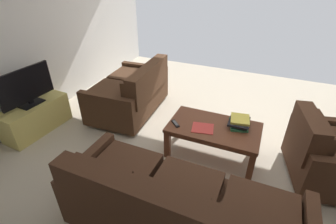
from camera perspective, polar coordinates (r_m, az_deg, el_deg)
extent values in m
cube|color=beige|center=(3.50, 12.08, -8.14)|extent=(5.94, 5.91, 0.01)
cube|color=white|center=(4.37, -28.65, 16.93)|extent=(0.12, 5.91, 2.71)
cylinder|color=black|center=(3.03, -10.63, -14.53)|extent=(0.05, 0.05, 0.06)
cylinder|color=black|center=(2.72, -19.06, -23.47)|extent=(0.05, 0.05, 0.06)
cube|color=#472B1C|center=(2.39, 2.95, -22.53)|extent=(1.90, 0.82, 0.37)
cube|color=#472B1C|center=(2.18, 20.34, -22.63)|extent=(0.59, 0.71, 0.10)
cube|color=#472B1C|center=(2.22, 3.32, -18.53)|extent=(0.59, 0.71, 0.10)
cube|color=#472B1C|center=(2.43, -11.10, -13.63)|extent=(0.59, 0.71, 0.10)
cube|color=#472B1C|center=(1.91, -0.74, -23.43)|extent=(1.89, 0.20, 0.47)
cube|color=#472B1C|center=(1.97, 0.68, -21.03)|extent=(0.57, 0.13, 0.34)
cube|color=#472B1C|center=(2.20, -15.12, -15.10)|extent=(0.57, 0.13, 0.34)
cube|color=#472B1C|center=(2.72, -17.58, -13.81)|extent=(0.11, 0.80, 0.53)
cylinder|color=black|center=(4.83, -9.96, 4.41)|extent=(0.05, 0.05, 0.06)
cylinder|color=black|center=(4.09, -16.95, -1.92)|extent=(0.05, 0.05, 0.06)
cylinder|color=black|center=(4.52, -1.52, 2.98)|extent=(0.05, 0.05, 0.06)
cylinder|color=black|center=(3.72, -7.40, -4.20)|extent=(0.05, 0.05, 0.06)
cube|color=#4C301E|center=(4.15, -9.10, 3.39)|extent=(0.94, 1.24, 0.40)
cube|color=#4C301E|center=(4.29, -7.72, 8.15)|extent=(0.80, 0.60, 0.10)
cube|color=#4C301E|center=(3.82, -11.78, 4.73)|extent=(0.80, 0.60, 0.10)
cube|color=#4C301E|center=(3.83, -4.52, 7.47)|extent=(0.24, 1.21, 0.45)
cube|color=#4C301E|center=(4.12, -4.22, 9.27)|extent=(0.15, 0.55, 0.32)
cube|color=#4C301E|center=(3.63, -8.05, 5.86)|extent=(0.15, 0.55, 0.32)
cube|color=#4C301E|center=(4.64, -5.38, 7.71)|extent=(0.88, 0.15, 0.56)
cube|color=#4C301E|center=(3.64, -13.97, -0.20)|extent=(0.88, 0.15, 0.56)
cube|color=brown|center=(3.12, 10.67, -3.61)|extent=(1.12, 0.65, 0.04)
cube|color=brown|center=(3.14, 10.59, -4.28)|extent=(1.03, 0.58, 0.05)
cube|color=brown|center=(3.44, 19.84, -5.96)|extent=(0.07, 0.07, 0.40)
cube|color=brown|center=(3.57, 3.38, -2.34)|extent=(0.07, 0.07, 0.40)
cube|color=brown|center=(3.00, 18.72, -11.99)|extent=(0.07, 0.07, 0.40)
cube|color=brown|center=(3.15, -0.15, -7.51)|extent=(0.07, 0.07, 0.40)
cube|color=#D8C666|center=(4.12, -28.33, -1.11)|extent=(0.43, 0.98, 0.45)
cube|color=black|center=(4.20, -29.19, -0.77)|extent=(0.06, 0.82, 0.27)
cube|color=black|center=(4.15, -28.17, -0.84)|extent=(0.21, 0.25, 0.06)
cube|color=black|center=(4.01, -29.16, 1.74)|extent=(0.22, 0.33, 0.02)
cube|color=black|center=(3.99, -29.31, 2.24)|extent=(0.04, 0.06, 0.06)
cube|color=black|center=(3.90, -30.24, 5.41)|extent=(0.08, 0.80, 0.46)
cube|color=black|center=(3.91, -30.41, 5.45)|extent=(0.05, 0.77, 0.43)
cylinder|color=black|center=(3.20, 27.99, -15.55)|extent=(0.06, 0.06, 0.06)
cylinder|color=black|center=(3.56, 26.13, -9.71)|extent=(0.06, 0.06, 0.06)
cube|color=#472B1C|center=(3.37, 33.71, -9.77)|extent=(0.95, 0.82, 0.39)
cube|color=#472B1C|center=(3.03, 29.64, -4.28)|extent=(0.32, 0.69, 0.43)
cube|color=#472B1C|center=(3.07, 31.56, -4.43)|extent=(0.24, 0.61, 0.30)
cube|color=#472B1C|center=(3.61, 32.17, -5.02)|extent=(0.83, 0.27, 0.55)
cube|color=#337F51|center=(3.18, 16.04, -2.87)|extent=(0.27, 0.33, 0.03)
cube|color=#385693|center=(3.18, 16.42, -2.40)|extent=(0.23, 0.27, 0.02)
cube|color=black|center=(3.15, 16.21, -2.15)|extent=(0.24, 0.29, 0.03)
cube|color=#E0CC4C|center=(3.15, 16.44, -1.60)|extent=(0.26, 0.28, 0.03)
cube|color=black|center=(3.09, 1.74, -2.69)|extent=(0.15, 0.14, 0.02)
cube|color=#59595B|center=(3.08, 1.75, -2.53)|extent=(0.10, 0.10, 0.00)
cube|color=#C63833|center=(3.05, 8.09, -3.73)|extent=(0.30, 0.27, 0.01)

